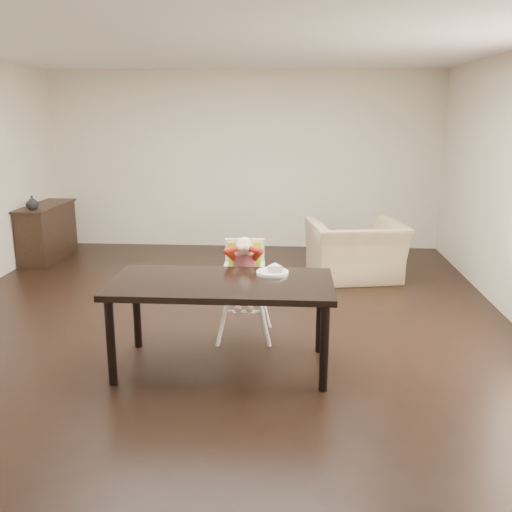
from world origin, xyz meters
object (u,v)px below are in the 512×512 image
at_px(sideboard, 47,232).
at_px(armchair, 356,241).
at_px(dining_table, 222,290).
at_px(high_chair, 244,266).

bearing_deg(sideboard, armchair, -9.98).
relative_size(dining_table, high_chair, 1.86).
xyz_separation_m(dining_table, high_chair, (0.12, 0.70, 0.01)).
relative_size(dining_table, sideboard, 1.43).
bearing_deg(high_chair, sideboard, 135.97).
xyz_separation_m(dining_table, sideboard, (-2.98, 3.46, -0.27)).
xyz_separation_m(high_chair, sideboard, (-3.10, 2.76, -0.29)).
bearing_deg(high_chair, dining_table, -102.41).
height_order(high_chair, sideboard, high_chair).
bearing_deg(dining_table, sideboard, 130.68).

